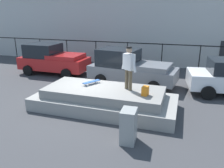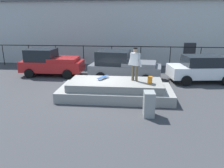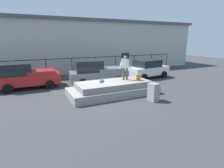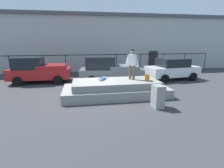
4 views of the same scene
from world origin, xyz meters
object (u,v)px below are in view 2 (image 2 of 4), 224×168
at_px(car_grey_pickup_mid, 123,66).
at_px(car_white_sedan_far, 201,68).
at_px(backpack, 150,80).
at_px(skateboarder, 135,62).
at_px(utility_box, 149,104).
at_px(car_red_pickup_near, 50,62).
at_px(skateboard, 103,77).

height_order(car_grey_pickup_mid, car_white_sedan_far, car_grey_pickup_mid).
bearing_deg(backpack, skateboarder, -110.46).
relative_size(car_white_sedan_far, utility_box, 4.03).
xyz_separation_m(car_red_pickup_near, utility_box, (6.60, -6.34, -0.41)).
height_order(backpack, car_white_sedan_far, car_white_sedan_far).
relative_size(skateboarder, backpack, 4.87).
xyz_separation_m(backpack, car_red_pickup_near, (-6.75, 4.49, -0.11)).
relative_size(backpack, utility_box, 0.33).
bearing_deg(car_red_pickup_near, car_grey_pickup_mid, -7.40).
bearing_deg(car_red_pickup_near, skateboard, -41.55).
xyz_separation_m(backpack, car_white_sedan_far, (3.54, 3.77, -0.18)).
distance_m(skateboarder, car_grey_pickup_mid, 3.56).
relative_size(skateboard, backpack, 2.38).
relative_size(car_grey_pickup_mid, utility_box, 4.59).
bearing_deg(car_white_sedan_far, utility_box, -123.29).
relative_size(car_red_pickup_near, utility_box, 4.11).
distance_m(skateboard, backpack, 2.49).
relative_size(backpack, car_grey_pickup_mid, 0.07).
relative_size(skateboarder, skateboard, 2.05).
xyz_separation_m(backpack, car_grey_pickup_mid, (-1.53, 3.81, -0.11)).
bearing_deg(backpack, car_red_pickup_near, -112.84).
bearing_deg(skateboarder, car_red_pickup_near, 146.11).
bearing_deg(backpack, car_white_sedan_far, 147.56).
distance_m(car_grey_pickup_mid, car_white_sedan_far, 5.07).
distance_m(skateboard, utility_box, 3.38).
bearing_deg(skateboard, car_white_sedan_far, 27.82).
xyz_separation_m(backpack, utility_box, (-0.15, -1.85, -0.51)).
relative_size(skateboard, car_grey_pickup_mid, 0.17).
bearing_deg(backpack, car_grey_pickup_mid, -147.35).
bearing_deg(car_white_sedan_far, skateboarder, -142.30).
distance_m(backpack, car_grey_pickup_mid, 4.11).
distance_m(skateboarder, skateboard, 1.88).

